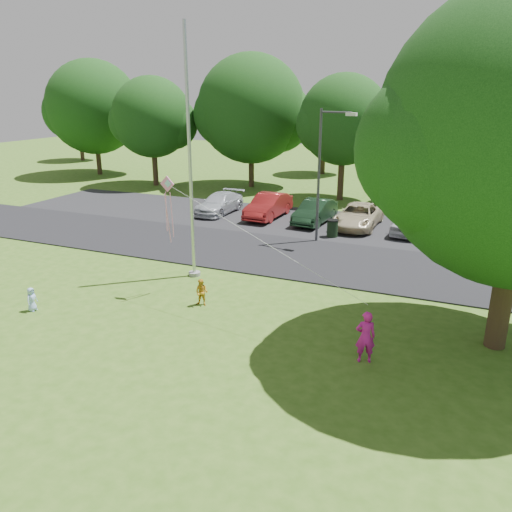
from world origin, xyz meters
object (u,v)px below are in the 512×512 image
at_px(child_yellow, 202,292).
at_px(woman, 365,337).
at_px(trash_can, 332,229).
at_px(street_lamp, 324,164).
at_px(child_blue, 32,299).
at_px(kite, 173,198).
at_px(flagpole, 191,178).

bearing_deg(child_yellow, woman, -19.90).
bearing_deg(child_yellow, trash_can, 73.97).
bearing_deg(street_lamp, child_blue, -109.93).
height_order(woman, child_yellow, woman).
relative_size(trash_can, child_yellow, 0.98).
relative_size(child_yellow, kite, 0.12).
height_order(street_lamp, kite, street_lamp).
height_order(woman, kite, kite).
relative_size(flagpole, kite, 1.22).
bearing_deg(trash_can, child_blue, -119.22).
bearing_deg(flagpole, woman, -28.19).
xyz_separation_m(street_lamp, trash_can, (0.32, 1.08, -3.54)).
distance_m(trash_can, kite, 11.16).
bearing_deg(street_lamp, kite, -99.14).
relative_size(street_lamp, kite, 0.82).
bearing_deg(child_blue, flagpole, -34.22).
relative_size(flagpole, street_lamp, 1.49).
height_order(trash_can, child_blue, trash_can).
distance_m(flagpole, trash_can, 9.61).
xyz_separation_m(street_lamp, child_blue, (-7.17, -12.29, -3.60)).
distance_m(trash_can, child_yellow, 10.81).
relative_size(street_lamp, child_blue, 7.65).
bearing_deg(woman, street_lamp, -88.31).
relative_size(flagpole, trash_can, 10.15).
distance_m(woman, child_blue, 11.69).
bearing_deg(woman, trash_can, -91.37).
xyz_separation_m(child_yellow, kite, (-1.37, 0.52, 3.28)).
relative_size(street_lamp, trash_can, 6.81).
bearing_deg(child_blue, trash_can, -30.21).
bearing_deg(flagpole, kite, -78.05).
xyz_separation_m(trash_can, woman, (4.16, -12.30, 0.29)).
height_order(flagpole, child_yellow, flagpole).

